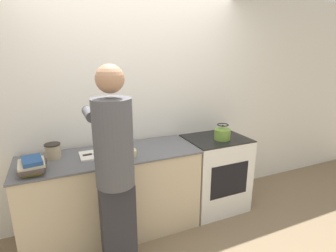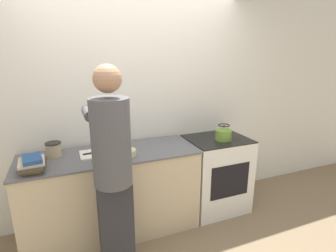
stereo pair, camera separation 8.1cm
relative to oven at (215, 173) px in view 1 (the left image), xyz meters
The scene contains 11 objects.
ground_plane 1.04m from the oven, 161.78° to the right, with size 12.00×12.00×0.00m, color #7A664C.
wall_back 1.29m from the oven, 156.37° to the left, with size 8.00×0.05×2.60m.
counter 1.25m from the oven, behind, with size 1.78×0.64×0.90m.
oven is the anchor object (origin of this frame).
person 1.52m from the oven, 158.76° to the right, with size 0.35×0.59×1.80m.
cutting_board 1.45m from the oven, behind, with size 0.34×0.26×0.02m.
knife 1.49m from the oven, behind, with size 0.22×0.05×0.01m.
kettle 0.54m from the oven, 68.25° to the right, with size 0.19×0.19×0.18m.
bowl_prep 1.20m from the oven, behind, with size 0.16×0.16×0.06m.
canister_jar 1.85m from the oven, behind, with size 0.15×0.15×0.15m.
book_stack 2.01m from the oven, behind, with size 0.23×0.28×0.13m.
Camera 1 is at (-0.83, -2.17, 1.87)m, focal length 28.00 mm.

